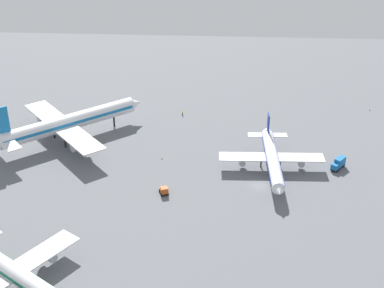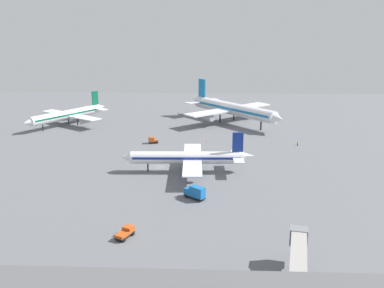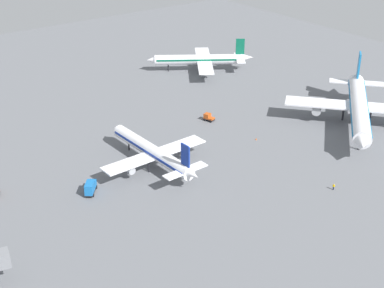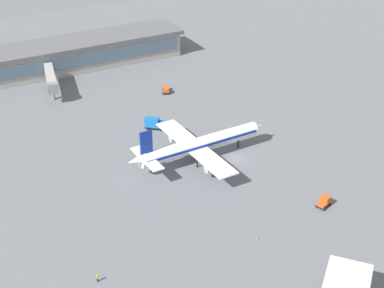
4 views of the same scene
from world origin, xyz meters
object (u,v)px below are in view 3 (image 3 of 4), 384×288
object	(u,v)px
ground_crew_worker	(334,187)
safety_cone_near_gate	(256,139)
airplane_distant	(153,151)
baggage_tug	(208,117)
airplane_taxiing	(201,59)
airplane_at_gate	(359,107)
catering_truck	(90,187)

from	to	relation	value
ground_crew_worker	safety_cone_near_gate	xyz separation A→B (m)	(-32.50, 3.82, -0.55)
airplane_distant	baggage_tug	xyz separation A→B (m)	(-14.45, 30.33, -3.13)
airplane_distant	safety_cone_near_gate	xyz separation A→B (m)	(4.89, 33.07, -3.99)
airplane_taxiing	safety_cone_near_gate	bearing A→B (deg)	101.56
airplane_taxiing	airplane_distant	xyz separation A→B (m)	(53.92, -57.51, -0.32)
airplane_distant	baggage_tug	bearing A→B (deg)	-66.55
airplane_taxiing	safety_cone_near_gate	xyz separation A→B (m)	(58.81, -24.44, -4.31)
airplane_taxiing	baggage_tug	size ratio (longest dim) A/B	9.95
airplane_at_gate	airplane_taxiing	world-z (taller)	airplane_at_gate
airplane_at_gate	ground_crew_worker	xyz separation A→B (m)	(21.51, -35.76, -5.36)
airplane_at_gate	safety_cone_near_gate	bearing A→B (deg)	-59.64
airplane_distant	catering_truck	size ratio (longest dim) A/B	6.98
airplane_distant	baggage_tug	distance (m)	33.74
airplane_at_gate	ground_crew_worker	world-z (taller)	airplane_at_gate
baggage_tug	ground_crew_worker	xyz separation A→B (m)	(51.84, -1.09, -0.31)
safety_cone_near_gate	baggage_tug	bearing A→B (deg)	-171.95
airplane_at_gate	ground_crew_worker	size ratio (longest dim) A/B	27.59
baggage_tug	airplane_at_gate	bearing A→B (deg)	-150.53
airplane_at_gate	catering_truck	xyz separation A→B (m)	(-13.23, -85.05, -4.51)
baggage_tug	airplane_taxiing	bearing A→B (deg)	-53.90
baggage_tug	safety_cone_near_gate	distance (m)	19.55
airplane_distant	ground_crew_worker	size ratio (longest dim) A/B	23.19
ground_crew_worker	baggage_tug	bearing A→B (deg)	60.75
airplane_taxiing	catering_truck	distance (m)	96.04
airplane_at_gate	safety_cone_near_gate	size ratio (longest dim) A/B	76.79
airplane_taxiing	baggage_tug	xyz separation A→B (m)	(39.47, -27.18, -3.45)
ground_crew_worker	safety_cone_near_gate	size ratio (longest dim) A/B	2.78
airplane_at_gate	baggage_tug	size ratio (longest dim) A/B	12.63
airplane_at_gate	airplane_taxiing	size ratio (longest dim) A/B	1.27
baggage_tug	ground_crew_worker	size ratio (longest dim) A/B	2.18
airplane_at_gate	ground_crew_worker	bearing A→B (deg)	-9.62
catering_truck	safety_cone_near_gate	size ratio (longest dim) A/B	9.25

